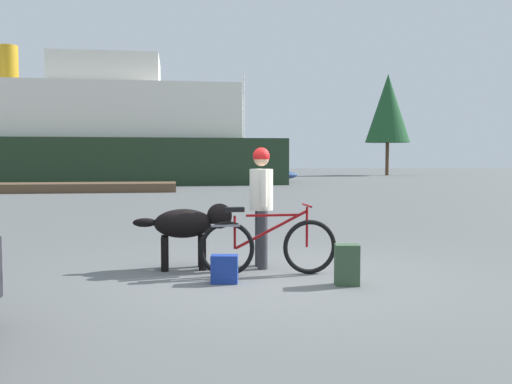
% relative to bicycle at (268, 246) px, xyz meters
% --- Properties ---
extents(ground_plane, '(160.00, 160.00, 0.00)m').
position_rel_bicycle_xyz_m(ground_plane, '(-0.03, -0.08, -0.38)').
color(ground_plane, '#595B5B').
extents(bicycle, '(1.78, 0.44, 0.91)m').
position_rel_bicycle_xyz_m(bicycle, '(0.00, 0.00, 0.00)').
color(bicycle, black).
rests_on(bicycle, ground_plane).
extents(person_cyclist, '(0.32, 0.53, 1.65)m').
position_rel_bicycle_xyz_m(person_cyclist, '(0.00, 0.52, 0.60)').
color(person_cyclist, '#333338').
rests_on(person_cyclist, ground_plane).
extents(dog, '(1.33, 0.46, 0.89)m').
position_rel_bicycle_xyz_m(dog, '(-0.97, 0.57, 0.22)').
color(dog, black).
rests_on(dog, ground_plane).
extents(backpack, '(0.31, 0.24, 0.49)m').
position_rel_bicycle_xyz_m(backpack, '(0.83, -0.69, -0.14)').
color(backpack, '#334C33').
rests_on(backpack, ground_plane).
extents(handbag_pannier, '(0.35, 0.23, 0.34)m').
position_rel_bicycle_xyz_m(handbag_pannier, '(-0.59, -0.37, -0.21)').
color(handbag_pannier, navy).
rests_on(handbag_pannier, ground_plane).
extents(dock_pier, '(12.30, 2.36, 0.40)m').
position_rel_bicycle_xyz_m(dock_pier, '(-7.21, 19.19, -0.18)').
color(dock_pier, brown).
rests_on(dock_pier, ground_plane).
extents(ferry_boat, '(26.25, 8.83, 8.28)m').
position_rel_bicycle_xyz_m(ferry_boat, '(-7.60, 28.48, 2.49)').
color(ferry_boat, '#1E331E').
rests_on(ferry_boat, ground_plane).
extents(sailboat_moored, '(7.14, 2.00, 6.91)m').
position_rel_bicycle_xyz_m(sailboat_moored, '(3.32, 28.40, 0.10)').
color(sailboat_moored, navy).
rests_on(sailboat_moored, ground_plane).
extents(pine_tree_far_left, '(3.93, 3.93, 10.73)m').
position_rel_bicycle_xyz_m(pine_tree_far_left, '(-7.96, 44.05, 6.66)').
color(pine_tree_far_left, '#4C331E').
rests_on(pine_tree_far_left, ground_plane).
extents(pine_tree_center, '(3.74, 3.74, 8.34)m').
position_rel_bicycle_xyz_m(pine_tree_center, '(-3.29, 41.41, 4.78)').
color(pine_tree_center, '#4C331E').
rests_on(pine_tree_center, ground_plane).
extents(pine_tree_far_right, '(4.06, 4.06, 9.25)m').
position_rel_bicycle_xyz_m(pine_tree_far_right, '(18.34, 41.61, 5.74)').
color(pine_tree_far_right, '#4C331E').
rests_on(pine_tree_far_right, ground_plane).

